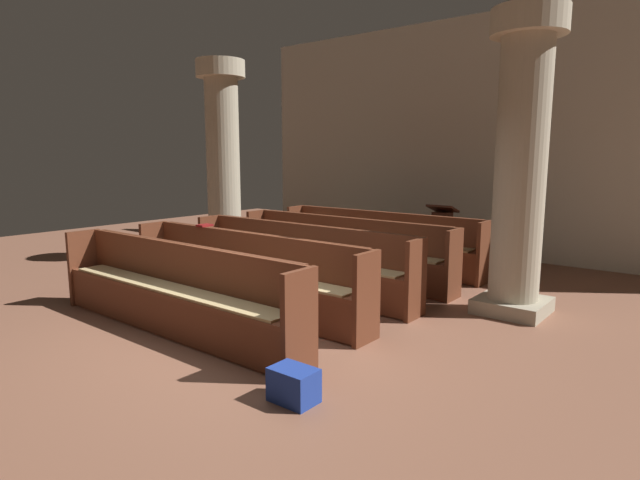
{
  "coord_description": "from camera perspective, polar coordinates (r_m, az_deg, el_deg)",
  "views": [
    {
      "loc": [
        3.98,
        -3.71,
        1.94
      ],
      "look_at": [
        -0.54,
        1.94,
        0.75
      ],
      "focal_mm": 29.26,
      "sensor_mm": 36.0,
      "label": 1
    }
  ],
  "objects": [
    {
      "name": "ground_plane",
      "position": [
        5.77,
        -8.0,
        -10.38
      ],
      "size": [
        19.2,
        19.2,
        0.0
      ],
      "primitive_type": "plane",
      "color": "brown"
    },
    {
      "name": "back_wall",
      "position": [
        10.57,
        16.85,
        10.63
      ],
      "size": [
        10.0,
        0.16,
        4.5
      ],
      "primitive_type": "cube",
      "color": "beige",
      "rests_on": "ground"
    },
    {
      "name": "pew_row_0",
      "position": [
        8.97,
        6.4,
        0.15
      ],
      "size": [
        3.78,
        0.46,
        0.96
      ],
      "color": "brown",
      "rests_on": "ground"
    },
    {
      "name": "pew_row_1",
      "position": [
        8.12,
        2.45,
        -0.77
      ],
      "size": [
        3.78,
        0.46,
        0.96
      ],
      "color": "brown",
      "rests_on": "ground"
    },
    {
      "name": "pew_row_2",
      "position": [
        7.31,
        -2.41,
        -1.9
      ],
      "size": [
        3.78,
        0.47,
        0.96
      ],
      "color": "brown",
      "rests_on": "ground"
    },
    {
      "name": "pew_row_3",
      "position": [
        6.58,
        -8.42,
        -3.26
      ],
      "size": [
        3.78,
        0.46,
        0.96
      ],
      "color": "brown",
      "rests_on": "ground"
    },
    {
      "name": "pew_row_4",
      "position": [
        5.94,
        -15.84,
        -4.9
      ],
      "size": [
        3.78,
        0.46,
        0.96
      ],
      "color": "brown",
      "rests_on": "ground"
    },
    {
      "name": "pillar_aisle_side",
      "position": [
        6.69,
        21.12,
        8.07
      ],
      "size": [
        0.86,
        0.86,
        3.58
      ],
      "color": "#9F967E",
      "rests_on": "ground"
    },
    {
      "name": "pillar_far_side",
      "position": [
        9.72,
        -10.56,
        8.73
      ],
      "size": [
        0.86,
        0.86,
        3.58
      ],
      "color": "#9F967E",
      "rests_on": "ground"
    },
    {
      "name": "lectern",
      "position": [
        9.4,
        13.15,
        -0.0
      ],
      "size": [
        0.48,
        0.45,
        1.08
      ],
      "color": "#411E13",
      "rests_on": "ground"
    },
    {
      "name": "hymn_book",
      "position": [
        7.33,
        -12.51,
        1.58
      ],
      "size": [
        0.15,
        0.19,
        0.03
      ],
      "primitive_type": "cube",
      "color": "maroon",
      "rests_on": "pew_row_3"
    },
    {
      "name": "kneeler_box_blue",
      "position": [
        4.28,
        -2.89,
        -15.55
      ],
      "size": [
        0.37,
        0.26,
        0.28
      ],
      "primitive_type": "cube",
      "color": "navy",
      "rests_on": "ground"
    }
  ]
}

